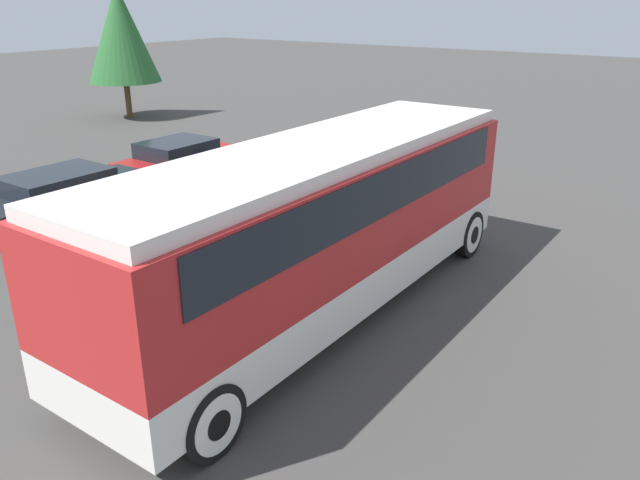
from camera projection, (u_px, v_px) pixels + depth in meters
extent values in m
plane|color=#423F3D|center=(320.00, 311.00, 11.72)|extent=(120.00, 120.00, 0.00)
cube|color=silver|center=(320.00, 271.00, 11.42)|extent=(10.02, 2.53, 0.76)
cube|color=red|center=(320.00, 205.00, 10.96)|extent=(10.02, 2.53, 1.77)
cube|color=black|center=(320.00, 181.00, 10.80)|extent=(8.82, 2.57, 0.80)
cube|color=silver|center=(320.00, 150.00, 10.60)|extent=(9.82, 2.33, 0.22)
cube|color=red|center=(439.00, 163.00, 14.74)|extent=(0.36, 2.43, 2.03)
cylinder|color=black|center=(468.00, 234.00, 14.07)|extent=(1.05, 0.28, 1.05)
cylinder|color=silver|center=(468.00, 234.00, 14.07)|extent=(0.82, 0.30, 0.82)
cylinder|color=black|center=(468.00, 234.00, 14.07)|extent=(0.40, 0.32, 0.40)
cylinder|color=black|center=(380.00, 214.00, 15.32)|extent=(1.05, 0.28, 1.05)
cylinder|color=silver|center=(380.00, 214.00, 15.32)|extent=(0.82, 0.30, 0.82)
cylinder|color=black|center=(380.00, 214.00, 15.32)|extent=(0.40, 0.32, 0.40)
cylinder|color=black|center=(211.00, 421.00, 7.87)|extent=(1.05, 0.28, 1.05)
cylinder|color=silver|center=(211.00, 421.00, 7.87)|extent=(0.82, 0.30, 0.82)
cylinder|color=black|center=(211.00, 421.00, 7.87)|extent=(0.40, 0.32, 0.40)
cylinder|color=black|center=(97.00, 363.00, 9.11)|extent=(1.05, 0.28, 1.05)
cylinder|color=silver|center=(97.00, 363.00, 9.11)|extent=(0.82, 0.30, 0.82)
cylinder|color=black|center=(97.00, 363.00, 9.11)|extent=(0.40, 0.32, 0.40)
cube|color=black|center=(67.00, 200.00, 16.24)|extent=(4.78, 1.88, 0.66)
cube|color=black|center=(57.00, 181.00, 15.89)|extent=(2.48, 1.69, 0.46)
cylinder|color=black|center=(148.00, 197.00, 17.34)|extent=(0.65, 0.22, 0.65)
cylinder|color=black|center=(148.00, 197.00, 17.34)|extent=(0.25, 0.26, 0.25)
cylinder|color=black|center=(109.00, 187.00, 18.26)|extent=(0.65, 0.22, 0.65)
cylinder|color=black|center=(109.00, 187.00, 18.26)|extent=(0.25, 0.26, 0.25)
cylinder|color=black|center=(16.00, 238.00, 14.40)|extent=(0.65, 0.22, 0.65)
cylinder|color=black|center=(16.00, 238.00, 14.40)|extent=(0.25, 0.26, 0.25)
cube|color=#7A6B5B|center=(259.00, 184.00, 17.63)|extent=(4.52, 1.73, 0.62)
cube|color=black|center=(254.00, 165.00, 17.28)|extent=(2.35, 1.56, 0.58)
cylinder|color=black|center=(318.00, 182.00, 18.65)|extent=(0.67, 0.22, 0.67)
cylinder|color=black|center=(318.00, 182.00, 18.65)|extent=(0.25, 0.26, 0.25)
cylinder|color=black|center=(278.00, 174.00, 19.49)|extent=(0.67, 0.22, 0.67)
cylinder|color=black|center=(278.00, 174.00, 19.49)|extent=(0.25, 0.26, 0.25)
cylinder|color=black|center=(236.00, 214.00, 15.93)|extent=(0.67, 0.22, 0.67)
cylinder|color=black|center=(236.00, 214.00, 15.93)|extent=(0.25, 0.26, 0.25)
cylinder|color=black|center=(194.00, 203.00, 16.77)|extent=(0.67, 0.22, 0.67)
cylinder|color=black|center=(194.00, 203.00, 16.77)|extent=(0.25, 0.26, 0.25)
cube|color=maroon|center=(182.00, 165.00, 19.66)|extent=(4.12, 1.84, 0.66)
cube|color=black|center=(177.00, 148.00, 19.33)|extent=(2.14, 1.66, 0.47)
cylinder|color=black|center=(237.00, 166.00, 20.54)|extent=(0.62, 0.22, 0.62)
cylinder|color=black|center=(237.00, 166.00, 20.54)|extent=(0.24, 0.26, 0.24)
cylinder|color=black|center=(201.00, 159.00, 21.43)|extent=(0.62, 0.22, 0.62)
cylinder|color=black|center=(201.00, 159.00, 21.43)|extent=(0.24, 0.26, 0.24)
cylinder|color=black|center=(161.00, 189.00, 18.07)|extent=(0.62, 0.22, 0.62)
cylinder|color=black|center=(161.00, 189.00, 18.07)|extent=(0.24, 0.26, 0.24)
cylinder|color=black|center=(124.00, 180.00, 18.97)|extent=(0.62, 0.22, 0.62)
cylinder|color=black|center=(124.00, 180.00, 18.97)|extent=(0.24, 0.26, 0.24)
cylinder|color=brown|center=(128.00, 100.00, 30.17)|extent=(0.28, 0.28, 1.71)
cone|color=#28602D|center=(121.00, 34.00, 29.06)|extent=(3.36, 3.36, 4.39)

